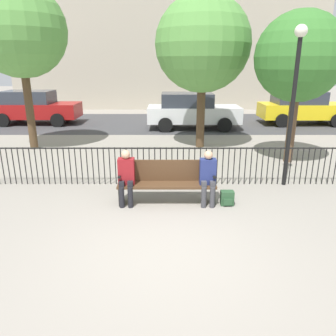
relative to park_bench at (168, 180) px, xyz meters
name	(u,v)px	position (x,y,z in m)	size (l,w,h in m)	color
ground_plane	(168,250)	(0.00, -1.98, -0.50)	(80.00, 80.00, 0.00)	gray
park_bench	(168,180)	(0.00, 0.00, 0.00)	(2.10, 0.45, 0.92)	#4C331E
seated_person_0	(127,175)	(-0.85, -0.13, 0.16)	(0.34, 0.39, 1.19)	black
seated_person_1	(209,175)	(0.86, -0.13, 0.15)	(0.34, 0.39, 1.18)	#3D3D42
backpack	(228,198)	(1.29, -0.18, -0.35)	(0.28, 0.23, 0.31)	#284C2D
fence_railing	(168,163)	(-0.02, 1.09, 0.06)	(9.01, 0.03, 0.95)	black
tree_0	(204,44)	(1.18, 4.99, 3.00)	(3.20, 3.20, 5.12)	#4C3823
tree_1	(21,31)	(-4.75, 4.71, 3.40)	(3.01, 3.01, 5.43)	#4C3823
tree_2	(301,58)	(3.73, 3.08, 2.55)	(2.52, 2.52, 4.33)	brown
lamp_post	(296,84)	(2.93, 1.06, 1.95)	(0.28, 0.28, 3.72)	black
street_surface	(169,123)	(0.00, 10.02, -0.50)	(24.00, 6.00, 0.01)	#3D3D3F
parked_car_0	(303,107)	(6.63, 9.62, 0.34)	(4.20, 1.94, 1.62)	yellow
parked_car_1	(35,107)	(-6.63, 9.74, 0.34)	(4.20, 1.94, 1.62)	maroon
parked_car_2	(193,110)	(1.12, 8.47, 0.34)	(4.20, 1.94, 1.62)	silver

